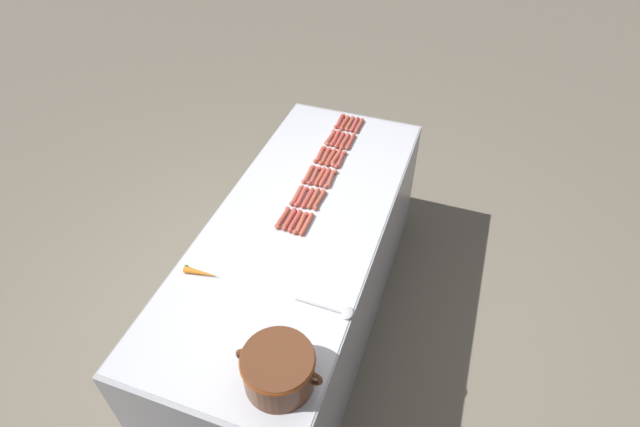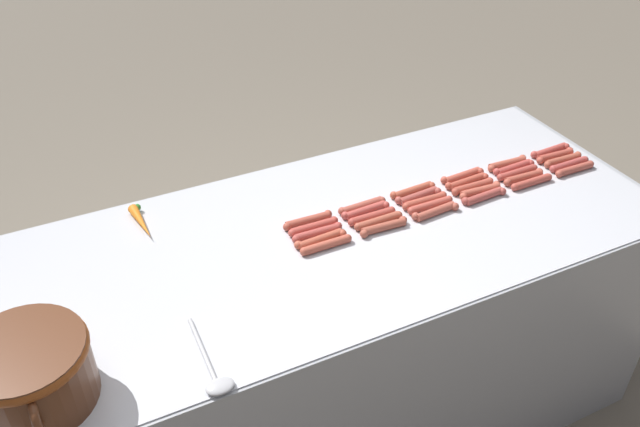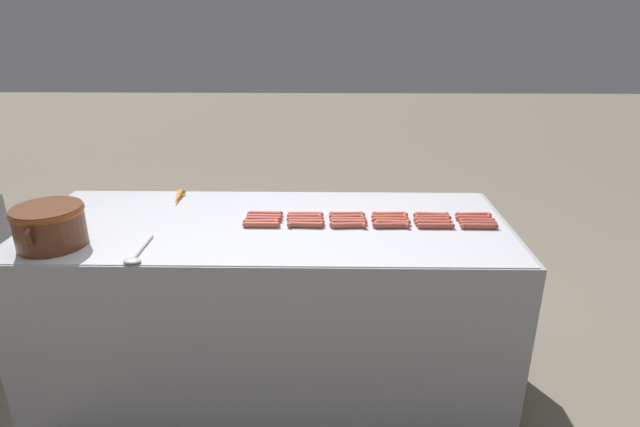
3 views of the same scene
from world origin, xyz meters
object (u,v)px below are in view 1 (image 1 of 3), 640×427
Objects in this scene: hot_dog_18 at (344,123)px; hot_dog_19 at (336,138)px; hot_dog_7 at (345,141)px; hot_dog_15 at (320,176)px; hot_dog_1 at (350,142)px; hot_dog_4 at (319,200)px; serving_spoon at (338,310)px; hot_dog_16 at (308,198)px; hot_dog_26 at (320,154)px; hot_dog_28 at (297,195)px; carrot at (201,272)px; hot_dog_0 at (359,126)px; hot_dog_25 at (330,137)px; hot_dog_5 at (307,224)px; hot_dog_11 at (301,223)px; bean_pot at (278,368)px; hot_dog_2 at (341,160)px; hot_dog_12 at (350,123)px; hot_dog_17 at (295,221)px; hot_dog_27 at (309,174)px; hot_dog_20 at (325,156)px; hot_dog_22 at (301,197)px; hot_dog_8 at (336,158)px; hot_dog_9 at (325,177)px; hot_dog_3 at (331,179)px; hot_dog_29 at (283,218)px; hot_dog_14 at (331,158)px; hot_dog_21 at (314,176)px; hot_dog_23 at (289,219)px; hot_dog_24 at (340,121)px; hot_dog_6 at (355,124)px.

hot_dog_19 is at bearing 89.94° from hot_dog_18.
hot_dog_15 is (0.03, 0.38, 0.00)m from hot_dog_7.
hot_dog_1 is 1.00× the size of hot_dog_7.
hot_dog_4 is 0.63× the size of serving_spoon.
hot_dog_7 is 0.63× the size of serving_spoon.
hot_dog_16 is 0.40m from hot_dog_26.
carrot reaches higher than hot_dog_28.
hot_dog_25 is at bearing 54.97° from hot_dog_0.
hot_dog_11 is (0.03, 0.00, 0.00)m from hot_dog_5.
hot_dog_11 is at bearing 5.30° from hot_dog_5.
hot_dog_19 is at bearing -80.50° from hot_dog_4.
bean_pot is at bearing 102.24° from hot_dog_15.
hot_dog_2 is at bearing 89.59° from hot_dog_1.
hot_dog_4 and hot_dog_12 have the same top height.
hot_dog_12 is 1.00× the size of hot_dog_19.
hot_dog_17 and hot_dog_27 have the same top height.
hot_dog_15 and hot_dog_20 have the same top height.
hot_dog_17 is at bearing 101.08° from hot_dog_22.
hot_dog_5 and hot_dog_8 have the same top height.
hot_dog_9 is 1.00× the size of hot_dog_18.
hot_dog_3 is 0.39m from hot_dog_7.
bean_pot is at bearing 100.53° from hot_dog_19.
hot_dog_18 is at bearing -92.19° from hot_dog_28.
hot_dog_29 is at bearing 80.30° from hot_dog_22.
hot_dog_8 is 0.41m from hot_dog_28.
hot_dog_0 is 1.00× the size of hot_dog_27.
hot_dog_0 is 1.46m from serving_spoon.
hot_dog_1 and hot_dog_14 have the same top height.
hot_dog_5 and hot_dog_25 have the same top height.
hot_dog_0 is 1.82m from bean_pot.
hot_dog_0 is at bearing -93.59° from hot_dog_9.
hot_dog_8 and hot_dog_21 have the same top height.
hot_dog_12 is at bearing -90.01° from hot_dog_17.
hot_dog_18 is 0.93× the size of carrot.
hot_dog_23 is at bearing 80.48° from hot_dog_16.
hot_dog_16 is (0.03, 0.20, 0.00)m from hot_dog_9.
hot_dog_3 is 0.39m from hot_dog_5.
hot_dog_17 and hot_dog_18 have the same top height.
hot_dog_12 is 0.39m from hot_dog_14.
hot_dog_0 is 0.77m from hot_dog_4.
hot_dog_0 is 0.78m from hot_dog_22.
hot_dog_15 is 0.48× the size of bean_pot.
hot_dog_11 is at bearing 96.60° from hot_dog_20.
hot_dog_24 is at bearing -80.16° from hot_dog_14.
carrot reaches higher than hot_dog_1.
hot_dog_19 is at bearing -84.89° from hot_dog_15.
hot_dog_28 is at bearing 82.86° from hot_dog_6.
hot_dog_23 is (0.06, 0.58, 0.00)m from hot_dog_8.
hot_dog_5 is 0.77m from hot_dog_7.
bean_pot is at bearing 96.36° from hot_dog_0.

